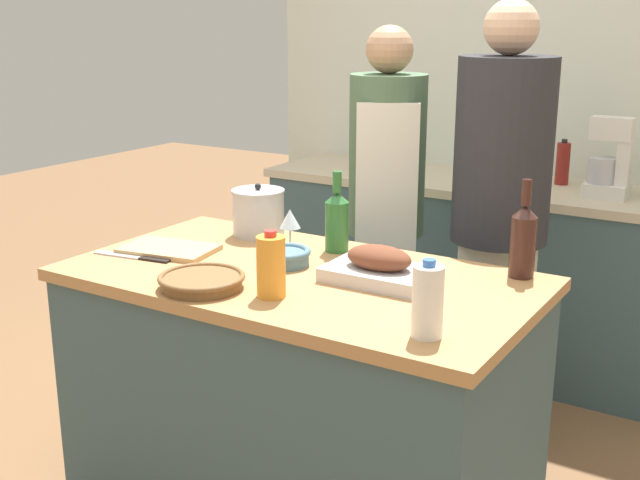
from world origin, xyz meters
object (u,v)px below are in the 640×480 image
at_px(knife_chef, 135,257).
at_px(cutting_board, 169,249).
at_px(condiment_bottle_short, 563,163).
at_px(mixing_bowl, 285,256).
at_px(wine_bottle_dark, 337,220).
at_px(roasting_pan, 379,268).
at_px(wicker_basket, 202,281).
at_px(condiment_bottle_extra, 383,152).
at_px(wine_glass_left, 290,220).
at_px(wine_bottle_green, 523,239).
at_px(juice_jug, 271,266).
at_px(stand_mixer, 609,165).
at_px(person_cook_aproned, 386,204).
at_px(stock_pot, 258,212).
at_px(person_cook_guest, 500,209).
at_px(milk_jug, 428,301).

bearing_deg(knife_chef, cutting_board, 68.57).
xyz_separation_m(cutting_board, condiment_bottle_short, (0.87, 1.73, 0.12)).
bearing_deg(mixing_bowl, wine_bottle_dark, 75.11).
distance_m(roasting_pan, wicker_basket, 0.54).
xyz_separation_m(mixing_bowl, condiment_bottle_extra, (-0.51, 1.67, 0.06)).
bearing_deg(mixing_bowl, knife_chef, -156.55).
bearing_deg(roasting_pan, wine_glass_left, 161.00).
relative_size(roasting_pan, wine_bottle_green, 1.05).
relative_size(roasting_pan, juice_jug, 1.64).
bearing_deg(wine_bottle_green, cutting_board, -161.35).
relative_size(roasting_pan, stand_mixer, 0.94).
bearing_deg(person_cook_aproned, wine_glass_left, -121.25).
distance_m(cutting_board, wine_glass_left, 0.43).
distance_m(stock_pot, wine_bottle_dark, 0.36).
distance_m(stock_pot, wine_glass_left, 0.23).
relative_size(stand_mixer, condiment_bottle_extra, 2.51).
bearing_deg(wine_bottle_dark, roasting_pan, -37.76).
bearing_deg(wine_glass_left, person_cook_guest, 49.98).
relative_size(stock_pot, person_cook_aproned, 0.12).
bearing_deg(cutting_board, juice_jug, -18.01).
relative_size(wicker_basket, juice_jug, 1.32).
distance_m(cutting_board, milk_jug, 1.11).
relative_size(stock_pot, condiment_bottle_short, 0.93).
bearing_deg(wine_glass_left, stand_mixer, 59.16).
relative_size(roasting_pan, condiment_bottle_short, 1.55).
bearing_deg(wicker_basket, wine_glass_left, 90.70).
distance_m(roasting_pan, knife_chef, 0.85).
xyz_separation_m(stock_pot, wine_bottle_dark, (0.36, -0.03, 0.02)).
relative_size(wine_bottle_green, wine_bottle_dark, 1.10).
height_order(stock_pot, condiment_bottle_short, condiment_bottle_short).
bearing_deg(condiment_bottle_extra, wine_bottle_green, -48.71).
bearing_deg(person_cook_guest, mixing_bowl, -138.90).
relative_size(wicker_basket, knife_chef, 0.89).
bearing_deg(condiment_bottle_short, wine_bottle_dark, -105.08).
xyz_separation_m(mixing_bowl, milk_jug, (0.65, -0.31, 0.07)).
relative_size(wine_glass_left, condiment_bottle_extra, 1.04).
xyz_separation_m(juice_jug, knife_chef, (-0.61, 0.07, -0.09)).
relative_size(wine_bottle_dark, stand_mixer, 0.81).
relative_size(wicker_basket, cutting_board, 0.76).
bearing_deg(person_cook_guest, knife_chef, -152.29).
bearing_deg(roasting_pan, knife_chef, -164.98).
bearing_deg(condiment_bottle_short, wicker_basket, -104.92).
distance_m(wicker_basket, stand_mixer, 1.95).
bearing_deg(person_cook_aproned, milk_jug, -85.50).
bearing_deg(condiment_bottle_extra, stock_pot, -81.33).
bearing_deg(mixing_bowl, stock_pot, 138.90).
bearing_deg(cutting_board, person_cook_aproned, 66.72).
xyz_separation_m(wicker_basket, stand_mixer, (0.77, 1.78, 0.15)).
bearing_deg(wine_bottle_green, juice_jug, -134.72).
xyz_separation_m(wine_glass_left, knife_chef, (-0.39, -0.37, -0.10)).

